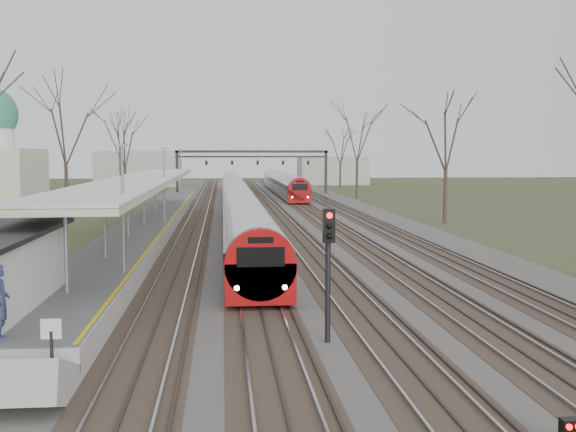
{
  "coord_description": "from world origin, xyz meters",
  "views": [
    {
      "loc": [
        -3.82,
        -14.46,
        5.7
      ],
      "look_at": [
        0.0,
        27.66,
        2.0
      ],
      "focal_mm": 45.0,
      "sensor_mm": 36.0,
      "label": 1
    }
  ],
  "objects_px": {
    "signal_post": "(328,255)",
    "passenger": "(0,302)",
    "train_near": "(236,197)",
    "train_far": "(283,183)"
  },
  "relations": [
    {
      "from": "signal_post",
      "to": "passenger",
      "type": "bearing_deg",
      "value": -165.26
    },
    {
      "from": "train_far",
      "to": "signal_post",
      "type": "distance_m",
      "value": 79.11
    },
    {
      "from": "passenger",
      "to": "train_far",
      "type": "bearing_deg",
      "value": -25.55
    },
    {
      "from": "train_near",
      "to": "train_far",
      "type": "xyz_separation_m",
      "value": [
        7.0,
        29.6,
        0.0
      ]
    },
    {
      "from": "passenger",
      "to": "signal_post",
      "type": "distance_m",
      "value": 9.0
    },
    {
      "from": "train_far",
      "to": "signal_post",
      "type": "relative_size",
      "value": 11.03
    },
    {
      "from": "train_near",
      "to": "signal_post",
      "type": "distance_m",
      "value": 49.37
    },
    {
      "from": "train_near",
      "to": "train_far",
      "type": "relative_size",
      "value": 2.0
    },
    {
      "from": "train_near",
      "to": "signal_post",
      "type": "bearing_deg",
      "value": -87.97
    },
    {
      "from": "train_far",
      "to": "signal_post",
      "type": "height_order",
      "value": "signal_post"
    }
  ]
}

